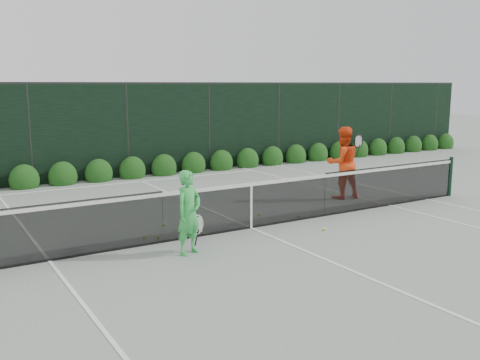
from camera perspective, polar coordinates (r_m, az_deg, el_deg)
ground at (r=11.34m, az=1.18°, el=-5.17°), size 80.00×80.00×0.00m
tennis_net at (r=11.20m, az=1.09°, el=-2.56°), size 12.90×0.10×1.07m
player_woman at (r=9.55m, az=-5.47°, el=-3.48°), size 0.68×0.55×1.52m
player_man at (r=14.37m, az=10.89°, el=1.82°), size 1.04×0.88×1.90m
court_lines at (r=11.34m, az=1.18°, el=-5.14°), size 11.03×23.83×0.01m
windscreen_fence at (r=8.90m, az=10.63°, el=0.36°), size 32.00×21.07×3.06m
hedge_row at (r=17.61m, az=-11.39°, el=0.97°), size 31.66×0.65×0.94m
tennis_balls at (r=11.39m, az=-1.36°, el=-4.92°), size 3.70×2.12×0.07m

